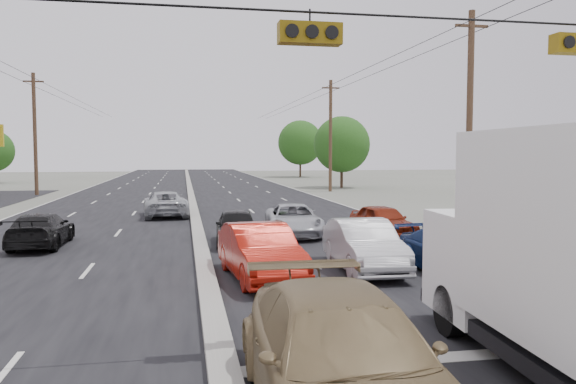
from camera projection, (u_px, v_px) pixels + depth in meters
name	position (u px, v px, depth m)	size (l,w,h in m)	color
ground	(221.00, 363.00, 9.33)	(200.00, 200.00, 0.00)	#606356
road_surface	(192.00, 203.00, 38.75)	(20.00, 160.00, 0.02)	black
center_median	(192.00, 202.00, 38.74)	(0.50, 160.00, 0.20)	gray
utility_pole_left_c	(35.00, 133.00, 45.91)	(1.60, 0.30, 10.00)	#422D1E
utility_pole_right_b	(470.00, 118.00, 25.97)	(1.60, 0.30, 10.00)	#422D1E
utility_pole_right_c	(330.00, 135.00, 50.48)	(1.60, 0.30, 10.00)	#422D1E
traffic_signals	(304.00, 31.00, 9.20)	(25.00, 0.30, 0.54)	black
tree_right_mid	(342.00, 144.00, 55.90)	(5.60, 5.60, 7.14)	#382619
tree_right_far	(300.00, 143.00, 80.55)	(6.40, 6.40, 8.16)	#382619
tan_sedan	(342.00, 362.00, 7.19)	(2.30, 5.66, 1.64)	olive
red_sedan	(260.00, 253.00, 15.40)	(1.60, 4.60, 1.51)	#A01409
queue_car_a	(237.00, 227.00, 21.33)	(1.60, 3.97, 1.35)	black
queue_car_b	(364.00, 246.00, 16.60)	(1.57, 4.51, 1.49)	#BDBEC0
queue_car_c	(293.00, 220.00, 23.64)	(2.17, 4.70, 1.31)	#ACAEB3
queue_car_d	(455.00, 253.00, 15.95)	(1.78, 4.39, 1.27)	#102251
queue_car_e	(383.00, 222.00, 22.88)	(1.60, 3.98, 1.36)	maroon
oncoming_near	(41.00, 230.00, 20.73)	(1.78, 4.37, 1.27)	black
oncoming_far	(165.00, 204.00, 30.76)	(2.29, 4.96, 1.38)	#A5A9AD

